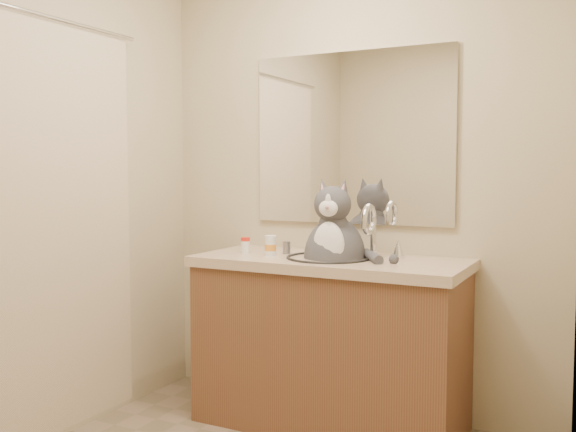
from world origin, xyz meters
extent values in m
cube|color=#BBAF89|center=(0.00, 1.25, 1.20)|extent=(2.20, 0.01, 2.40)
cube|color=#BBAF89|center=(-1.10, 0.00, 1.20)|extent=(0.01, 2.50, 2.40)
cube|color=#BBAF89|center=(1.10, 0.00, 1.20)|extent=(0.01, 2.50, 2.40)
cube|color=brown|center=(0.00, 0.96, 0.40)|extent=(1.30, 0.55, 0.80)
cube|color=beige|center=(0.00, 0.96, 0.83)|extent=(1.34, 0.59, 0.05)
torus|color=black|center=(0.00, 0.94, 0.85)|extent=(0.42, 0.42, 0.02)
ellipsoid|color=white|center=(0.00, 0.94, 0.78)|extent=(0.40, 0.40, 0.15)
cylinder|color=silver|center=(0.17, 1.11, 0.95)|extent=(0.03, 0.03, 0.18)
torus|color=silver|center=(0.17, 1.05, 1.04)|extent=(0.03, 0.16, 0.16)
cone|color=silver|center=(0.30, 1.11, 0.90)|extent=(0.06, 0.06, 0.08)
cube|color=white|center=(0.00, 1.24, 1.45)|extent=(1.10, 0.02, 0.90)
cube|color=beige|center=(-1.05, 0.10, 1.00)|extent=(0.01, 1.20, 1.90)
cylinder|color=silver|center=(-1.05, 0.10, 1.97)|extent=(0.02, 1.30, 0.02)
ellipsoid|color=#46464B|center=(0.02, 0.98, 0.85)|extent=(0.34, 0.37, 0.41)
ellipsoid|color=white|center=(0.03, 0.88, 0.91)|extent=(0.18, 0.11, 0.26)
ellipsoid|color=#46464B|center=(0.02, 0.94, 1.12)|extent=(0.21, 0.18, 0.18)
ellipsoid|color=white|center=(0.03, 0.87, 1.10)|extent=(0.10, 0.06, 0.08)
sphere|color=#D88C8C|center=(0.04, 0.84, 1.11)|extent=(0.02, 0.02, 0.02)
cone|color=#46464B|center=(-0.03, 0.94, 1.20)|extent=(0.09, 0.07, 0.09)
cone|color=#46464B|center=(0.07, 0.96, 1.20)|extent=(0.09, 0.07, 0.09)
cylinder|color=#46464B|center=(0.22, 0.97, 0.87)|extent=(0.19, 0.25, 0.05)
cylinder|color=white|center=(-0.46, 0.92, 0.88)|extent=(0.06, 0.06, 0.06)
cylinder|color=red|center=(-0.46, 0.92, 0.92)|extent=(0.06, 0.06, 0.02)
cylinder|color=white|center=(-0.30, 0.91, 0.89)|extent=(0.07, 0.07, 0.08)
cylinder|color=orange|center=(-0.30, 0.91, 0.89)|extent=(0.07, 0.07, 0.03)
cylinder|color=white|center=(-0.30, 0.91, 0.94)|extent=(0.07, 0.07, 0.02)
cylinder|color=gray|center=(-0.26, 1.00, 0.88)|extent=(0.05, 0.05, 0.06)
camera|label=1|loc=(1.26, -1.92, 1.28)|focal=40.00mm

